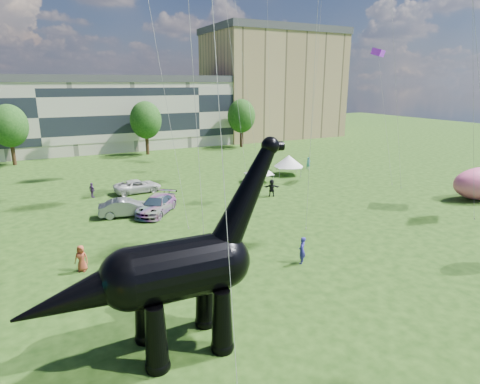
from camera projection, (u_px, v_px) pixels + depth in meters
name	position (u px, v px, depth m)	size (l,w,h in m)	color
ground	(264.00, 337.00, 19.47)	(220.00, 220.00, 0.00)	#16330C
terrace_row	(38.00, 118.00, 67.62)	(78.00, 11.00, 12.00)	beige
apartment_block	(272.00, 86.00, 89.90)	(28.00, 18.00, 22.00)	tan
tree_mid_left	(9.00, 122.00, 58.06)	(5.20, 5.20, 9.44)	#382314
tree_mid_right	(146.00, 117.00, 66.83)	(5.20, 5.20, 9.44)	#382314
tree_far_right	(241.00, 113.00, 74.71)	(5.20, 5.20, 9.44)	#382314
dinosaur_sculpture	(169.00, 275.00, 17.68)	(12.13, 3.41, 9.94)	black
car_grey	(126.00, 208.00, 36.83)	(1.71, 4.91, 1.62)	slate
car_white	(138.00, 186.00, 44.73)	(2.37, 5.15, 1.43)	silver
car_dark	(157.00, 205.00, 37.54)	(2.34, 5.76, 1.67)	#595960
gazebo_near	(259.00, 168.00, 49.16)	(3.68, 3.68, 2.42)	white
gazebo_far	(289.00, 161.00, 52.95)	(5.02, 5.02, 2.64)	white
visitors	(174.00, 211.00, 35.61)	(48.30, 25.35, 1.88)	navy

